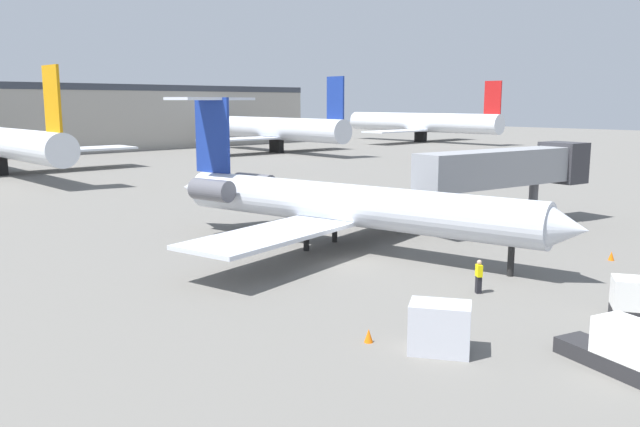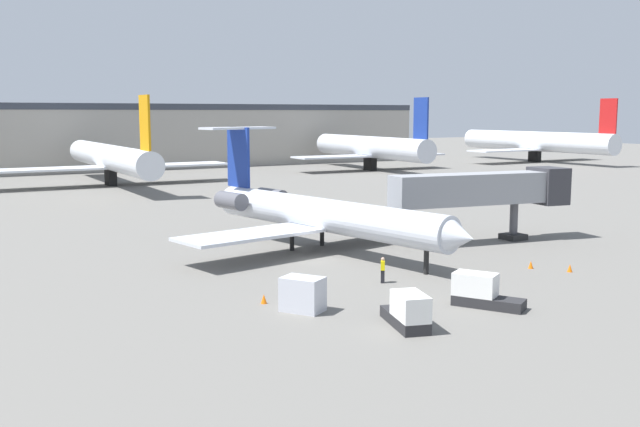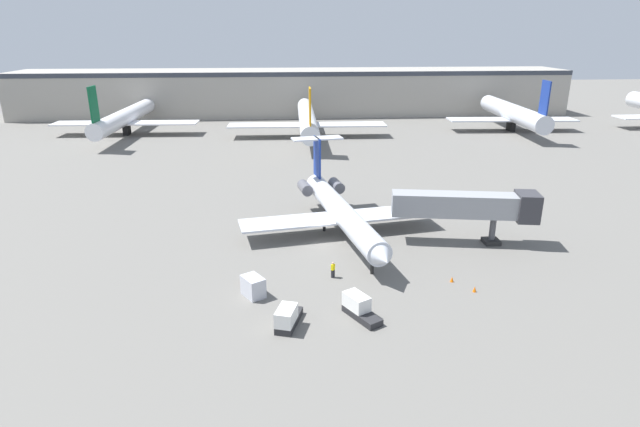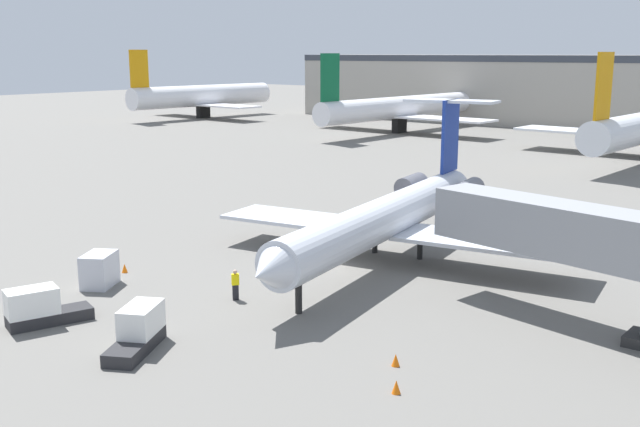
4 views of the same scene
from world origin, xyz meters
name	(u,v)px [view 4 (image 4 of 4)]	position (x,y,z in m)	size (l,w,h in m)	color
ground_plane	(337,263)	(0.00, 0.00, -0.05)	(400.00, 400.00, 0.10)	#66635E
regional_jet	(391,214)	(2.27, 2.67, 3.04)	(24.35, 29.41, 9.68)	silver
jet_bridge	(605,240)	(17.11, -1.63, 4.51)	(16.55, 5.57, 6.20)	gray
ground_crew_marshaller	(235,285)	(0.30, -9.35, 0.86)	(0.45, 0.48, 1.69)	black
baggage_tug_lead	(139,330)	(1.78, -16.87, 0.84)	(3.19, 4.17, 1.90)	#262628
baggage_tug_trailing	(40,308)	(-4.38, -18.08, 0.84)	(2.52, 4.24, 1.90)	#262628
cargo_container_uld	(99,270)	(-7.46, -12.54, 0.96)	(2.48, 2.72, 1.92)	silver
traffic_cone_near	(396,387)	(13.35, -13.38, 0.28)	(0.36, 0.36, 0.55)	orange
traffic_cone_mid	(125,268)	(-8.61, -10.01, 0.28)	(0.36, 0.36, 0.55)	orange
traffic_cone_far	(396,360)	(11.88, -11.19, 0.28)	(0.36, 0.36, 0.55)	orange
parked_airliner_west_end	(202,96)	(-87.80, 67.60, 4.43)	(28.87, 34.22, 13.66)	white
parked_airliner_west_mid	(399,108)	(-40.69, 68.71, 4.10)	(33.58, 39.85, 13.02)	white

